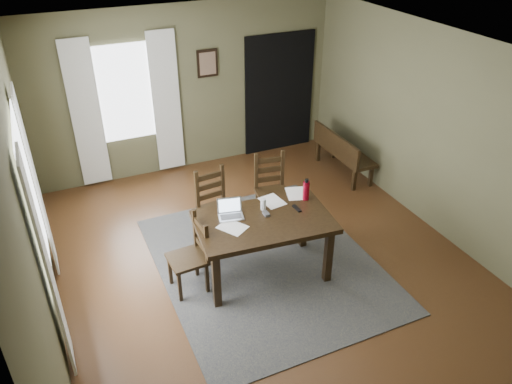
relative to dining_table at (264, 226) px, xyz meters
name	(u,v)px	position (x,y,z in m)	size (l,w,h in m)	color
ground	(266,263)	(0.11, 0.16, -0.71)	(5.00, 6.00, 0.01)	#492C16
room_shell	(267,134)	(0.11, 0.16, 1.10)	(5.02, 6.02, 2.71)	brown
rug	(266,263)	(0.11, 0.16, -0.70)	(2.60, 3.20, 0.01)	#3D3D3D
dining_table	(264,226)	(0.00, 0.00, 0.00)	(1.67, 1.10, 0.79)	black
chair_end	(191,256)	(-0.87, 0.12, -0.24)	(0.44, 0.44, 0.95)	black
chair_back_left	(216,207)	(-0.26, 0.95, -0.21)	(0.49, 0.49, 1.00)	black
chair_back_right	(272,190)	(0.60, 1.01, -0.20)	(0.51, 0.51, 1.02)	black
bench	(341,150)	(2.26, 1.82, -0.26)	(0.42, 1.31, 0.74)	black
laptop	(230,211)	(-0.32, 0.25, 0.15)	(0.33, 0.29, 0.20)	#B7B7BC
computer_mouse	(266,214)	(0.07, 0.08, 0.12)	(0.06, 0.10, 0.03)	#3F3F42
tv_remote	(297,208)	(0.46, 0.05, 0.11)	(0.04, 0.16, 0.02)	black
drinking_glass	(263,204)	(0.09, 0.20, 0.17)	(0.07, 0.07, 0.14)	silver
water_bottle	(306,190)	(0.67, 0.20, 0.23)	(0.10, 0.10, 0.28)	#B40D28
paper_a	(232,227)	(-0.39, 0.01, 0.10)	(0.24, 0.31, 0.00)	white
paper_c	(272,201)	(0.27, 0.32, 0.10)	(0.24, 0.31, 0.00)	white
paper_d	(296,193)	(0.63, 0.36, 0.10)	(0.25, 0.33, 0.00)	white
window_left	(33,202)	(-2.36, 0.36, 0.74)	(0.01, 1.30, 1.70)	white
window_back	(125,93)	(-0.89, 3.13, 0.74)	(1.00, 0.01, 1.50)	white
curtain_left_near	(49,269)	(-2.33, -0.46, 0.49)	(0.03, 0.48, 2.30)	silver
curtain_left_far	(37,185)	(-2.33, 1.18, 0.49)	(0.03, 0.48, 2.30)	silver
curtain_back_left	(86,116)	(-1.51, 3.10, 0.49)	(0.44, 0.03, 2.30)	silver
curtain_back_right	(166,103)	(-0.27, 3.10, 0.49)	(0.44, 0.03, 2.30)	silver
framed_picture	(207,63)	(0.46, 3.13, 1.04)	(0.34, 0.03, 0.44)	black
doorway_back	(279,94)	(1.76, 3.13, 0.34)	(1.30, 0.03, 2.10)	black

